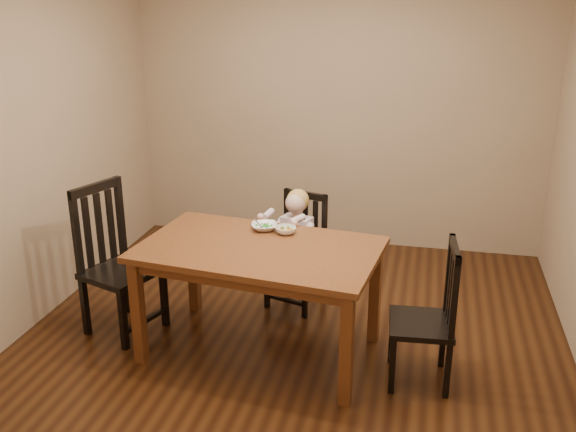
% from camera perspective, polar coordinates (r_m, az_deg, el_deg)
% --- Properties ---
extents(room, '(4.01, 4.01, 2.71)m').
position_cam_1_polar(room, '(4.38, 0.54, 4.81)').
color(room, '#3C1F0C').
rests_on(room, ground).
extents(dining_table, '(1.72, 1.15, 0.81)m').
position_cam_1_polar(dining_table, '(4.41, -2.57, -3.86)').
color(dining_table, '#4D2E11').
rests_on(dining_table, room).
extents(chair_child, '(0.49, 0.48, 0.93)m').
position_cam_1_polar(chair_child, '(5.21, 0.92, -3.26)').
color(chair_child, black).
rests_on(chair_child, room).
extents(chair_left, '(0.61, 0.62, 1.14)m').
position_cam_1_polar(chair_left, '(4.95, -15.04, -4.00)').
color(chair_left, black).
rests_on(chair_left, room).
extents(chair_right, '(0.43, 0.45, 0.98)m').
position_cam_1_polar(chair_right, '(4.28, 12.43, -8.76)').
color(chair_right, black).
rests_on(chair_right, room).
extents(toddler, '(0.41, 0.46, 0.53)m').
position_cam_1_polar(toddler, '(5.12, 0.68, -2.00)').
color(toddler, silver).
rests_on(toddler, chair_child).
extents(bowl_peas, '(0.24, 0.24, 0.05)m').
position_cam_1_polar(bowl_peas, '(4.67, -2.12, -0.95)').
color(bowl_peas, white).
rests_on(bowl_peas, dining_table).
extents(bowl_veg, '(0.18, 0.18, 0.05)m').
position_cam_1_polar(bowl_veg, '(4.59, -0.20, -1.27)').
color(bowl_veg, white).
rests_on(bowl_veg, dining_table).
extents(fork, '(0.09, 0.09, 0.04)m').
position_cam_1_polar(fork, '(4.66, -2.67, -0.73)').
color(fork, silver).
rests_on(fork, bowl_peas).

